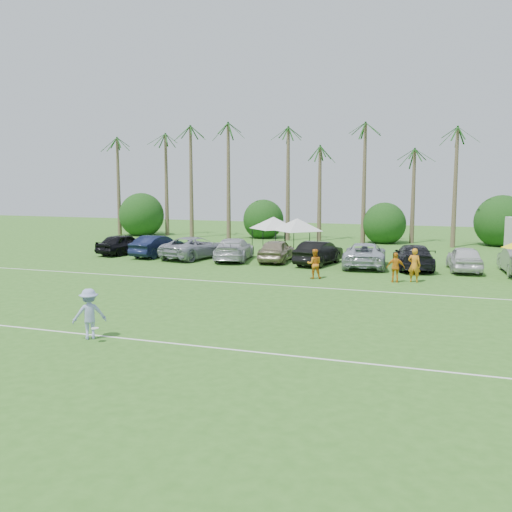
% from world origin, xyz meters
% --- Properties ---
extents(ground, '(120.00, 120.00, 0.00)m').
position_xyz_m(ground, '(0.00, 0.00, 0.00)').
color(ground, '#346A1F').
rests_on(ground, ground).
extents(field_lines, '(80.00, 12.10, 0.01)m').
position_xyz_m(field_lines, '(0.00, 8.00, 0.01)').
color(field_lines, white).
rests_on(field_lines, ground).
extents(palm_tree_0, '(2.40, 2.40, 8.90)m').
position_xyz_m(palm_tree_0, '(-22.00, 38.00, 7.48)').
color(palm_tree_0, brown).
rests_on(palm_tree_0, ground).
extents(palm_tree_1, '(2.40, 2.40, 9.90)m').
position_xyz_m(palm_tree_1, '(-17.00, 38.00, 8.35)').
color(palm_tree_1, brown).
rests_on(palm_tree_1, ground).
extents(palm_tree_2, '(2.40, 2.40, 10.90)m').
position_xyz_m(palm_tree_2, '(-12.00, 38.00, 9.21)').
color(palm_tree_2, brown).
rests_on(palm_tree_2, ground).
extents(palm_tree_3, '(2.40, 2.40, 11.90)m').
position_xyz_m(palm_tree_3, '(-8.00, 38.00, 10.06)').
color(palm_tree_3, brown).
rests_on(palm_tree_3, ground).
extents(palm_tree_4, '(2.40, 2.40, 8.90)m').
position_xyz_m(palm_tree_4, '(-4.00, 38.00, 7.48)').
color(palm_tree_4, brown).
rests_on(palm_tree_4, ground).
extents(palm_tree_5, '(2.40, 2.40, 9.90)m').
position_xyz_m(palm_tree_5, '(0.00, 38.00, 8.35)').
color(palm_tree_5, brown).
rests_on(palm_tree_5, ground).
extents(palm_tree_6, '(2.40, 2.40, 10.90)m').
position_xyz_m(palm_tree_6, '(4.00, 38.00, 9.21)').
color(palm_tree_6, brown).
rests_on(palm_tree_6, ground).
extents(palm_tree_7, '(2.40, 2.40, 11.90)m').
position_xyz_m(palm_tree_7, '(8.00, 38.00, 10.06)').
color(palm_tree_7, brown).
rests_on(palm_tree_7, ground).
extents(palm_tree_8, '(2.40, 2.40, 8.90)m').
position_xyz_m(palm_tree_8, '(13.00, 38.00, 7.48)').
color(palm_tree_8, brown).
rests_on(palm_tree_8, ground).
extents(bush_tree_0, '(4.00, 4.00, 4.00)m').
position_xyz_m(bush_tree_0, '(-19.00, 39.00, 1.80)').
color(bush_tree_0, brown).
rests_on(bush_tree_0, ground).
extents(bush_tree_1, '(4.00, 4.00, 4.00)m').
position_xyz_m(bush_tree_1, '(-6.00, 39.00, 1.80)').
color(bush_tree_1, brown).
rests_on(bush_tree_1, ground).
extents(bush_tree_2, '(4.00, 4.00, 4.00)m').
position_xyz_m(bush_tree_2, '(6.00, 39.00, 1.80)').
color(bush_tree_2, brown).
rests_on(bush_tree_2, ground).
extents(bush_tree_3, '(4.00, 4.00, 4.00)m').
position_xyz_m(bush_tree_3, '(16.00, 39.00, 1.80)').
color(bush_tree_3, brown).
rests_on(bush_tree_3, ground).
extents(sideline_player_a, '(0.76, 0.56, 1.93)m').
position_xyz_m(sideline_player_a, '(10.05, 17.50, 0.97)').
color(sideline_player_a, orange).
rests_on(sideline_player_a, ground).
extents(sideline_player_b, '(1.00, 0.87, 1.74)m').
position_xyz_m(sideline_player_b, '(4.44, 16.83, 0.87)').
color(sideline_player_b, orange).
rests_on(sideline_player_b, ground).
extents(sideline_player_c, '(1.05, 0.56, 1.70)m').
position_xyz_m(sideline_player_c, '(9.07, 17.07, 0.85)').
color(sideline_player_c, orange).
rests_on(sideline_player_c, ground).
extents(canopy_tent_left, '(4.10, 4.10, 3.32)m').
position_xyz_m(canopy_tent_left, '(-1.54, 27.78, 2.84)').
color(canopy_tent_left, black).
rests_on(canopy_tent_left, ground).
extents(canopy_tent_right, '(4.09, 4.09, 3.31)m').
position_xyz_m(canopy_tent_right, '(0.70, 26.73, 2.84)').
color(canopy_tent_right, black).
rests_on(canopy_tent_right, ground).
extents(frisbee_player, '(1.36, 1.29, 1.85)m').
position_xyz_m(frisbee_player, '(-0.24, 1.57, 0.92)').
color(frisbee_player, '#98A1D7').
rests_on(frisbee_player, ground).
extents(parked_car_0, '(2.82, 5.02, 1.61)m').
position_xyz_m(parked_car_0, '(-12.22, 22.81, 0.81)').
color(parked_car_0, black).
rests_on(parked_car_0, ground).
extents(parked_car_1, '(2.29, 5.06, 1.61)m').
position_xyz_m(parked_car_1, '(-9.10, 22.51, 0.81)').
color(parked_car_1, black).
rests_on(parked_car_1, ground).
extents(parked_car_2, '(3.83, 6.23, 1.61)m').
position_xyz_m(parked_car_2, '(-5.97, 22.47, 0.81)').
color(parked_car_2, '#9496A1').
rests_on(parked_car_2, ground).
extents(parked_car_3, '(3.22, 5.87, 1.61)m').
position_xyz_m(parked_car_3, '(-2.85, 22.51, 0.81)').
color(parked_car_3, '#B8B9BF').
rests_on(parked_car_3, ground).
extents(parked_car_4, '(2.16, 4.83, 1.61)m').
position_xyz_m(parked_car_4, '(0.28, 22.81, 0.81)').
color(parked_car_4, gray).
rests_on(parked_car_4, ground).
extents(parked_car_5, '(2.58, 5.12, 1.61)m').
position_xyz_m(parked_car_5, '(3.41, 22.44, 0.81)').
color(parked_car_5, black).
rests_on(parked_car_5, ground).
extents(parked_car_6, '(3.29, 6.06, 1.61)m').
position_xyz_m(parked_car_6, '(6.53, 22.46, 0.81)').
color(parked_car_6, '#ABB0BC').
rests_on(parked_car_6, ground).
extents(parked_car_7, '(3.26, 5.88, 1.61)m').
position_xyz_m(parked_car_7, '(9.66, 22.50, 0.81)').
color(parked_car_7, black).
rests_on(parked_car_7, ground).
extents(parked_car_8, '(2.42, 4.91, 1.61)m').
position_xyz_m(parked_car_8, '(12.78, 22.68, 0.81)').
color(parked_car_8, silver).
rests_on(parked_car_8, ground).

